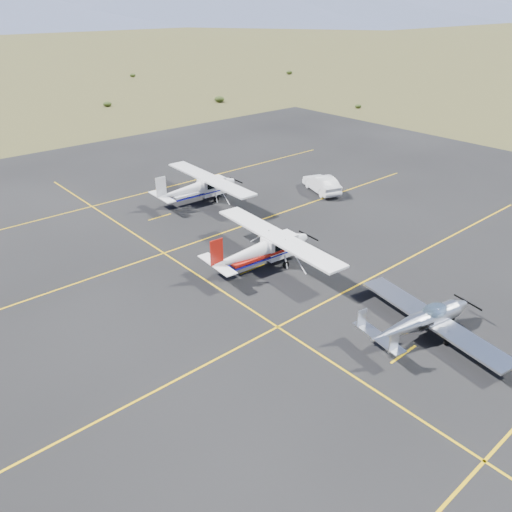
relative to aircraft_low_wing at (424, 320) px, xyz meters
name	(u,v)px	position (x,y,z in m)	size (l,w,h in m)	color
ground	(381,302)	(1.04, 3.18, -0.92)	(1600.00, 1600.00, 0.00)	#383D1C
apron	(293,258)	(1.04, 10.18, -0.92)	(72.00, 72.00, 0.02)	black
aircraft_low_wing	(424,320)	(0.00, 0.00, 0.00)	(6.45, 8.89, 1.92)	silver
aircraft_cessna	(263,248)	(-1.17, 10.58, 0.31)	(6.60, 10.99, 2.78)	white
aircraft_plain	(199,187)	(2.28, 22.44, 0.31)	(6.57, 10.97, 2.78)	white
sedan	(322,184)	(11.64, 17.42, -0.17)	(1.56, 4.47, 1.47)	white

